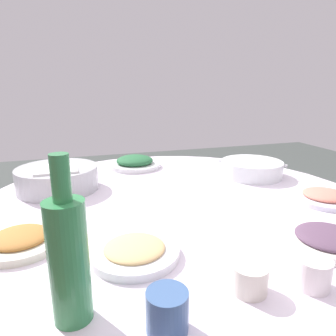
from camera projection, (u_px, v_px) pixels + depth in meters
round_dining_table at (176, 222)px, 1.08m from camera, size 1.39×1.39×0.72m
rice_bowl at (58, 178)px, 1.17m from camera, size 0.30×0.30×0.10m
soup_bowl at (252, 169)px, 1.35m from camera, size 0.27×0.27×0.07m
dish_eggplant at (328, 239)px, 0.76m from camera, size 0.20×0.20×0.04m
dish_tofu_braise at (20, 240)px, 0.76m from camera, size 0.21×0.21×0.04m
dish_greens at (135, 163)px, 1.49m from camera, size 0.25×0.25×0.06m
dish_noodles at (135, 251)px, 0.72m from camera, size 0.21×0.21×0.04m
dish_shrimp at (325, 197)px, 1.06m from camera, size 0.22×0.22×0.04m
green_bottle at (68, 257)px, 0.50m from camera, size 0.07×0.07×0.29m
tea_cup_near at (167, 311)px, 0.50m from camera, size 0.07×0.07×0.07m
tea_cup_far at (249, 278)px, 0.59m from camera, size 0.07×0.07×0.06m
tea_cup_side at (313, 273)px, 0.60m from camera, size 0.07×0.07×0.06m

